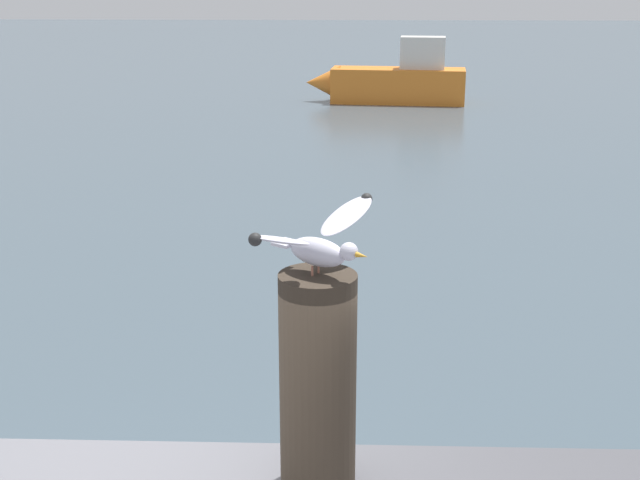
{
  "coord_description": "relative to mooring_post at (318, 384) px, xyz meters",
  "views": [
    {
      "loc": [
        1.1,
        -3.18,
        3.6
      ],
      "look_at": [
        1.0,
        -0.05,
        2.61
      ],
      "focal_mm": 48.95,
      "sensor_mm": 36.0,
      "label": 1
    }
  ],
  "objects": [
    {
      "name": "seagull",
      "position": [
        0.0,
        -0.0,
        0.55
      ],
      "size": [
        0.47,
        0.6,
        0.23
      ],
      "color": "tan",
      "rests_on": "mooring_post"
    },
    {
      "name": "boat_orange",
      "position": [
        1.18,
        21.29,
        -1.55
      ],
      "size": [
        4.44,
        1.43,
        1.79
      ],
      "color": "orange",
      "rests_on": "ground_plane"
    },
    {
      "name": "mooring_post",
      "position": [
        0.0,
        0.0,
        0.0
      ],
      "size": [
        0.28,
        0.28,
        0.85
      ],
      "primitive_type": "cylinder",
      "color": "#382D23",
      "rests_on": "harbor_quay"
    }
  ]
}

